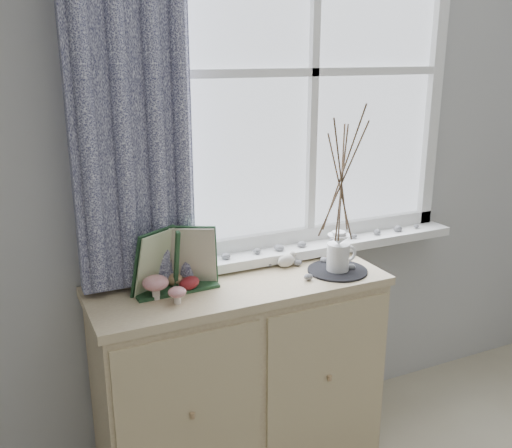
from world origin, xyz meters
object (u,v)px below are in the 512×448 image
toadstool_cluster (161,286)px  twig_pitcher (342,176)px  botanical_book (178,261)px  sideboard (241,376)px

toadstool_cluster → twig_pitcher: bearing=-2.7°
botanical_book → toadstool_cluster: 0.11m
toadstool_cluster → sideboard: bearing=5.3°
sideboard → twig_pitcher: bearing=-8.9°
botanical_book → toadstool_cluster: botanical_book is taller
toadstool_cluster → twig_pitcher: 0.83m
botanical_book → twig_pitcher: bearing=-7.4°
sideboard → botanical_book: botanical_book is taller
toadstool_cluster → twig_pitcher: twig_pitcher is taller
twig_pitcher → toadstool_cluster: bearing=-177.1°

